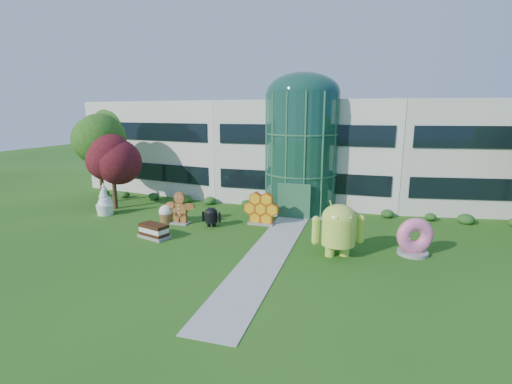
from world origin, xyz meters
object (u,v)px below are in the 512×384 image
(android_green, at_px, (338,226))
(donut, at_px, (414,236))
(android_black, at_px, (211,215))
(gingerbread, at_px, (180,208))

(android_green, xyz_separation_m, donut, (4.27, 1.47, -0.69))
(android_black, relative_size, gingerbread, 0.64)
(gingerbread, bearing_deg, donut, -1.73)
(android_black, height_order, gingerbread, gingerbread)
(android_green, bearing_deg, gingerbread, 143.73)
(donut, bearing_deg, android_green, 178.46)
(android_green, distance_m, android_black, 9.87)
(android_green, relative_size, android_black, 2.15)
(android_green, bearing_deg, android_black, 140.24)
(donut, bearing_deg, gingerbread, 153.53)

